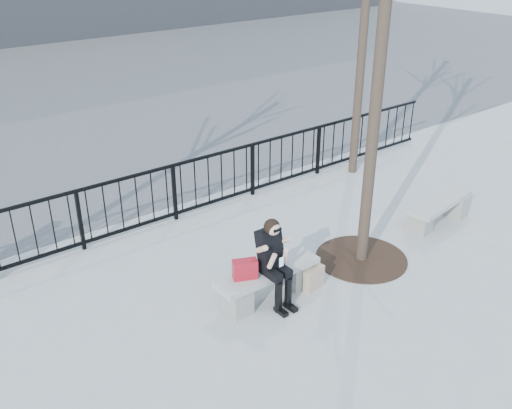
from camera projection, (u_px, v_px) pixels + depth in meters
ground at (267, 297)px, 8.44m from camera, size 120.00×120.00×0.00m
railing at (165, 195)px, 10.33m from camera, size 14.00×0.06×1.10m
tree_grate at (361, 258)px, 9.40m from camera, size 1.50×1.50×0.02m
bench_main at (268, 280)px, 8.31m from camera, size 1.65×0.46×0.49m
bench_second at (439, 209)px, 10.41m from camera, size 1.61×0.45×0.48m
seated_woman at (275, 263)px, 8.03m from camera, size 0.50×0.64×1.34m
handbag at (245, 269)px, 7.96m from camera, size 0.38×0.28×0.28m
shopping_bag at (314, 278)px, 8.58m from camera, size 0.38×0.20×0.35m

